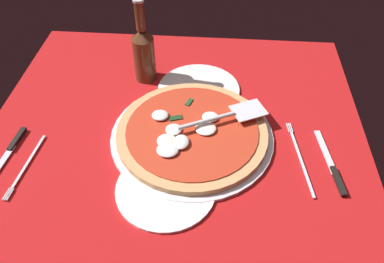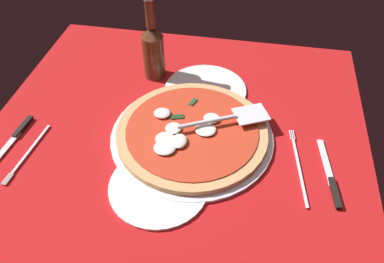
% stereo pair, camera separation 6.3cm
% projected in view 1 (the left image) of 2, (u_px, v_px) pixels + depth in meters
% --- Properties ---
extents(ground_plane, '(0.91, 0.91, 0.01)m').
position_uv_depth(ground_plane, '(174.00, 141.00, 0.90)').
color(ground_plane, '#AF1516').
extents(checker_pattern, '(0.91, 0.91, 0.00)m').
position_uv_depth(checker_pattern, '(174.00, 140.00, 0.90)').
color(checker_pattern, silver).
rests_on(checker_pattern, ground_plane).
extents(pizza_pan, '(0.38, 0.38, 0.01)m').
position_uv_depth(pizza_pan, '(192.00, 136.00, 0.90)').
color(pizza_pan, silver).
rests_on(pizza_pan, ground_plane).
extents(dinner_plate_left, '(0.22, 0.22, 0.01)m').
position_uv_depth(dinner_plate_left, '(199.00, 89.00, 1.02)').
color(dinner_plate_left, white).
rests_on(dinner_plate_left, ground_plane).
extents(dinner_plate_right, '(0.21, 0.21, 0.01)m').
position_uv_depth(dinner_plate_right, '(167.00, 189.00, 0.79)').
color(dinner_plate_right, white).
rests_on(dinner_plate_right, ground_plane).
extents(pizza, '(0.35, 0.35, 0.03)m').
position_uv_depth(pizza, '(191.00, 132.00, 0.89)').
color(pizza, tan).
rests_on(pizza, pizza_pan).
extents(pizza_server, '(0.13, 0.21, 0.01)m').
position_uv_depth(pizza_server, '(228.00, 115.00, 0.89)').
color(pizza_server, silver).
rests_on(pizza_server, pizza).
extents(place_setting_near, '(0.22, 0.14, 0.01)m').
position_uv_depth(place_setting_near, '(17.00, 159.00, 0.85)').
color(place_setting_near, white).
rests_on(place_setting_near, ground_plane).
extents(place_setting_far, '(0.22, 0.16, 0.01)m').
position_uv_depth(place_setting_far, '(316.00, 163.00, 0.84)').
color(place_setting_far, white).
rests_on(place_setting_far, ground_plane).
extents(beer_bottle, '(0.06, 0.06, 0.23)m').
position_uv_depth(beer_bottle, '(144.00, 52.00, 1.00)').
color(beer_bottle, '#512C18').
rests_on(beer_bottle, ground_plane).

